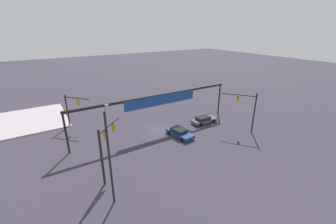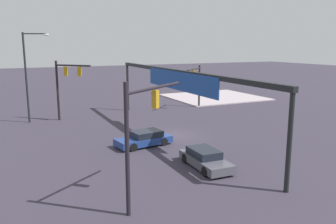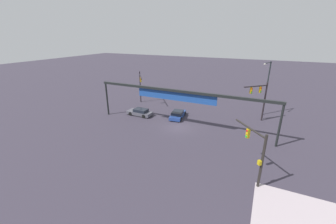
# 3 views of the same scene
# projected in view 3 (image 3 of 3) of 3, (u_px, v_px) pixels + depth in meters

# --- Properties ---
(ground_plane) EXTENTS (211.61, 211.61, 0.00)m
(ground_plane) POSITION_uv_depth(u_px,v_px,m) (178.00, 128.00, 32.24)
(ground_plane) COLOR #36313E
(traffic_signal_near_corner) EXTENTS (3.28, 3.12, 6.41)m
(traffic_signal_near_corner) POSITION_uv_depth(u_px,v_px,m) (261.00, 96.00, 33.27)
(traffic_signal_near_corner) COLOR black
(traffic_signal_near_corner) RESTS_ON ground
(traffic_signal_opposite_side) EXTENTS (3.12, 3.77, 5.46)m
(traffic_signal_opposite_side) POSITION_uv_depth(u_px,v_px,m) (256.00, 149.00, 19.22)
(traffic_signal_opposite_side) COLOR black
(traffic_signal_opposite_side) RESTS_ON ground
(traffic_signal_cross_street) EXTENTS (3.23, 4.35, 6.44)m
(traffic_signal_cross_street) POSITION_uv_depth(u_px,v_px,m) (140.00, 83.00, 42.12)
(traffic_signal_cross_street) COLOR black
(traffic_signal_cross_street) RESTS_ON ground
(streetlamp_curved_arm) EXTENTS (1.18, 2.59, 9.31)m
(streetlamp_curved_arm) POSITION_uv_depth(u_px,v_px,m) (267.00, 85.00, 35.57)
(streetlamp_curved_arm) COLOR black
(streetlamp_curved_arm) RESTS_ON ground
(overhead_sign_gantry) EXTENTS (27.38, 0.43, 5.93)m
(overhead_sign_gantry) POSITION_uv_depth(u_px,v_px,m) (178.00, 95.00, 30.62)
(overhead_sign_gantry) COLOR black
(overhead_sign_gantry) RESTS_ON ground
(sedan_car_approaching) EXTENTS (2.49, 4.74, 1.21)m
(sedan_car_approaching) POSITION_uv_depth(u_px,v_px,m) (178.00, 114.00, 35.99)
(sedan_car_approaching) COLOR navy
(sedan_car_approaching) RESTS_ON ground
(sedan_car_waiting_far) EXTENTS (4.54, 1.99, 1.21)m
(sedan_car_waiting_far) POSITION_uv_depth(u_px,v_px,m) (140.00, 112.00, 37.02)
(sedan_car_waiting_far) COLOR #4C4C56
(sedan_car_waiting_far) RESTS_ON ground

